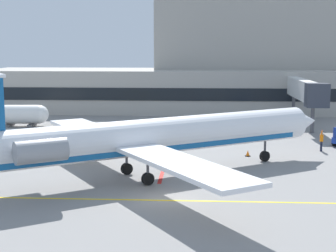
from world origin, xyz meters
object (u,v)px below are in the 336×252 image
pushback_tractor (265,127)px  fuel_tank (20,114)px  baggage_tug (79,140)px  regional_jet (147,138)px  marshaller (321,141)px

pushback_tractor → fuel_tank: 29.78m
baggage_tug → pushback_tractor: baggage_tug is taller
regional_jet → baggage_tug: size_ratio=6.95×
baggage_tug → marshaller: bearing=1.9°
pushback_tractor → marshaller: size_ratio=2.15×
regional_jet → fuel_tank: (-18.11, 24.22, -1.59)m
pushback_tractor → fuel_tank: (-29.44, 4.48, 0.56)m
regional_jet → marshaller: (15.48, 11.01, -2.07)m
fuel_tank → marshaller: 36.10m
regional_jet → baggage_tug: 12.86m
baggage_tug → marshaller: size_ratio=2.15×
pushback_tractor → fuel_tank: bearing=171.3°
regional_jet → fuel_tank: 30.29m
regional_jet → marshaller: size_ratio=14.96×
regional_jet → pushback_tractor: bearing=60.1°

